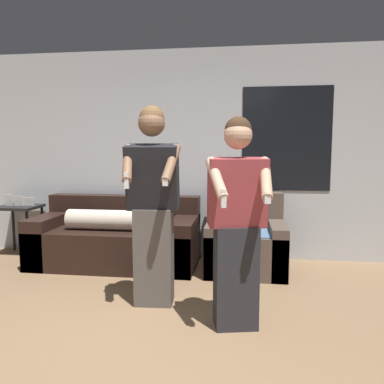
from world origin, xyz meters
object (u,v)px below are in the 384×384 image
(armchair, at_px, (245,243))
(person_left, at_px, (153,205))
(person_right, at_px, (237,224))
(side_table, at_px, (19,213))
(couch, at_px, (117,239))

(armchair, bearing_deg, person_left, -126.66)
(person_right, bearing_deg, person_left, 155.29)
(side_table, bearing_deg, person_left, -32.10)
(side_table, bearing_deg, armchair, -4.46)
(couch, bearing_deg, person_right, -44.87)
(person_left, distance_m, person_right, 0.83)
(person_left, xyz_separation_m, person_right, (0.75, -0.35, -0.08))
(armchair, relative_size, person_right, 0.54)
(couch, distance_m, side_table, 1.47)
(couch, distance_m, person_right, 2.18)
(side_table, relative_size, person_left, 0.46)
(armchair, xyz_separation_m, person_right, (-0.09, -1.47, 0.52))
(side_table, bearing_deg, person_right, -30.29)
(armchair, distance_m, person_left, 1.53)
(couch, xyz_separation_m, side_table, (-1.43, 0.22, 0.26))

